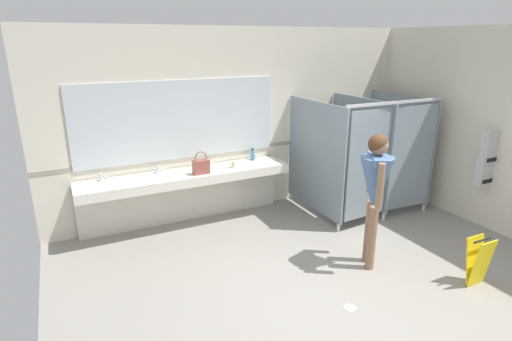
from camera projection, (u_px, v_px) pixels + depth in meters
ground_plane at (347, 292)px, 4.75m from camera, size 6.47×6.12×0.10m
wall_back at (245, 121)px, 6.69m from camera, size 6.47×0.12×2.97m
wall_back_tile_band at (247, 148)px, 6.77m from camera, size 6.47×0.01×0.06m
vanity_counter at (186, 185)px, 6.23m from camera, size 3.19×0.58×0.98m
mirror_panel at (179, 120)px, 6.11m from camera, size 3.09×0.02×1.19m
bathroom_stalls at (367, 152)px, 6.67m from camera, size 1.85×1.56×1.91m
paper_towel_dispenser_upper at (491, 146)px, 5.93m from camera, size 0.35×0.13×0.50m
paper_towel_dispenser_lower at (487, 170)px, 6.05m from camera, size 0.36×0.13×0.42m
person_standing at (375, 185)px, 4.91m from camera, size 0.55×0.55×1.72m
handbag at (201, 166)px, 6.00m from camera, size 0.24×0.11×0.34m
soap_dispenser at (253, 155)px, 6.70m from camera, size 0.07×0.07×0.20m
paper_cup at (234, 164)px, 6.31m from camera, size 0.07×0.07×0.10m
wet_floor_sign at (478, 261)px, 4.72m from camera, size 0.28×0.19×0.60m
floor_drain_cover at (350, 308)px, 4.39m from camera, size 0.14×0.14×0.01m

